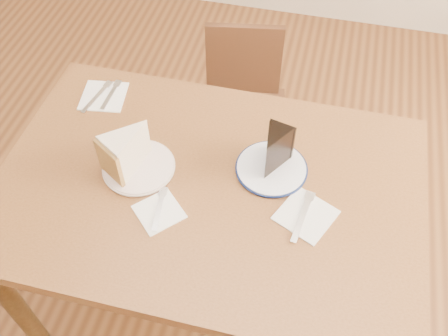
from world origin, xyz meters
The scene contains 14 objects.
ground centered at (0.00, 0.00, 0.00)m, with size 4.00×4.00×0.00m, color #472712.
table centered at (0.00, 0.00, 0.65)m, with size 1.20×0.80×0.75m.
chair_far centered at (-0.04, 0.66, 0.41)m, with size 0.42×0.42×0.73m.
plate_cream centered at (-0.21, 0.01, 0.76)m, with size 0.20×0.20×0.01m, color silver.
plate_navy centered at (0.16, 0.09, 0.76)m, with size 0.20×0.20×0.01m, color white.
carrot_cake centered at (-0.23, 0.02, 0.82)m, with size 0.10×0.14×0.11m, color beige, non-canonical shape.
chocolate_cake centered at (0.16, 0.10, 0.82)m, with size 0.07×0.10×0.12m, color black, non-canonical shape.
napkin_cream centered at (-0.10, -0.12, 0.75)m, with size 0.11×0.11×0.00m, color white.
napkin_navy centered at (0.28, -0.04, 0.75)m, with size 0.14×0.14×0.00m, color white.
napkin_spare centered at (-0.42, 0.27, 0.75)m, with size 0.14×0.14×0.00m, color white.
fork_cream centered at (-0.11, -0.11, 0.76)m, with size 0.01×0.14×0.00m, color silver.
knife_navy centered at (0.27, -0.05, 0.76)m, with size 0.02×0.17×0.00m, color silver.
fork_spare centered at (-0.40, 0.27, 0.76)m, with size 0.01×0.14×0.00m, color silver.
knife_spare centered at (-0.44, 0.25, 0.76)m, with size 0.01×0.16×0.00m, color silver.
Camera 1 is at (0.24, -0.81, 1.87)m, focal length 40.00 mm.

